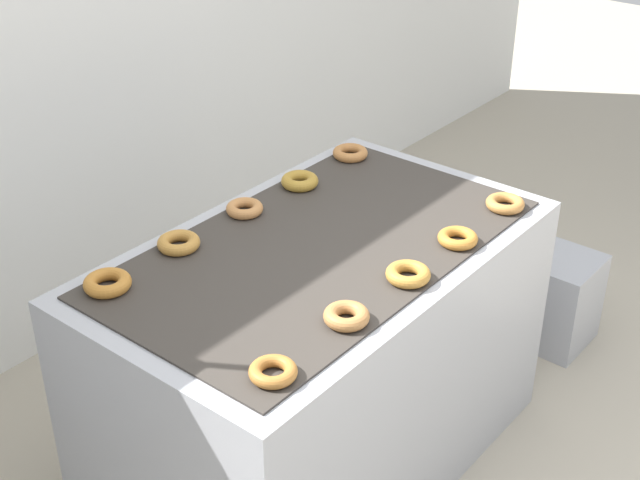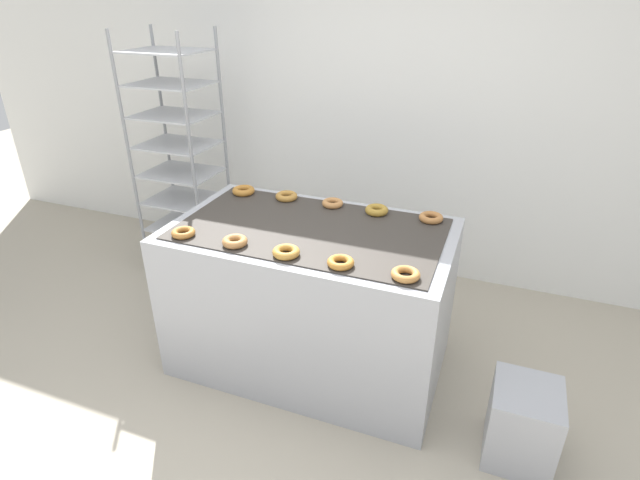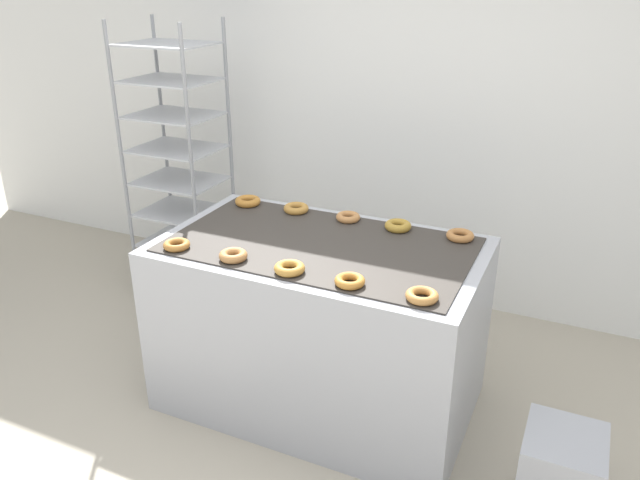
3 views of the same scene
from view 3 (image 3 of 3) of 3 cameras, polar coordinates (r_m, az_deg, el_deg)
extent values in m
cube|color=white|center=(4.20, 8.20, 12.72)|extent=(8.00, 0.05, 2.80)
cube|color=#A8AAB2|center=(3.29, 0.00, -7.82)|extent=(1.59, 0.94, 0.92)
cube|color=#38332D|center=(3.07, 0.00, -0.41)|extent=(1.47, 0.83, 0.01)
cube|color=#262628|center=(2.72, 4.71, -10.80)|extent=(0.12, 0.07, 0.10)
cylinder|color=gray|center=(4.32, -17.52, 5.99)|extent=(0.02, 0.02, 1.90)
cylinder|color=gray|center=(3.98, -11.53, 5.17)|extent=(0.02, 0.02, 1.90)
cylinder|color=gray|center=(4.65, -13.90, 7.59)|extent=(0.02, 0.02, 1.90)
cylinder|color=gray|center=(4.33, -8.09, 6.92)|extent=(0.02, 0.02, 1.90)
cube|color=#B7BABF|center=(4.59, -11.96, -2.61)|extent=(0.55, 0.45, 0.01)
cube|color=#B7BABF|center=(4.49, -12.20, -0.07)|extent=(0.55, 0.45, 0.01)
cube|color=#B7BABF|center=(4.41, -12.44, 2.58)|extent=(0.55, 0.45, 0.01)
cube|color=#B7BABF|center=(4.34, -12.69, 5.32)|extent=(0.55, 0.45, 0.01)
cube|color=#B7BABF|center=(4.28, -12.96, 8.14)|extent=(0.55, 0.45, 0.01)
cube|color=#B7BABF|center=(4.22, -13.23, 11.04)|extent=(0.55, 0.45, 0.01)
cube|color=#B7BABF|center=(4.18, -13.52, 14.01)|extent=(0.55, 0.45, 0.01)
cube|color=#B7BABF|center=(4.16, -13.82, 17.02)|extent=(0.55, 0.45, 0.01)
cube|color=#A8AAB2|center=(2.98, 21.00, -19.59)|extent=(0.32, 0.35, 0.42)
torus|color=#AB6E2F|center=(3.09, -12.97, -0.43)|extent=(0.13, 0.13, 0.04)
torus|color=#AF753F|center=(2.93, -7.94, -1.41)|extent=(0.13, 0.13, 0.04)
torus|color=#B98134|center=(2.78, -2.81, -2.59)|extent=(0.14, 0.14, 0.04)
torus|color=#BB782D|center=(2.67, 2.74, -3.76)|extent=(0.13, 0.13, 0.04)
torus|color=#BA7C3C|center=(2.59, 9.31, -5.06)|extent=(0.14, 0.14, 0.04)
torus|color=#B5742C|center=(3.60, -6.62, 3.55)|extent=(0.15, 0.15, 0.04)
torus|color=#B37C35|center=(3.47, -2.20, 2.91)|extent=(0.14, 0.14, 0.04)
torus|color=#B97B43|center=(3.35, 2.59, 2.11)|extent=(0.13, 0.13, 0.04)
torus|color=#A97F2D|center=(3.26, 7.14, 1.30)|extent=(0.14, 0.14, 0.04)
torus|color=#B1733C|center=(3.20, 12.69, 0.40)|extent=(0.14, 0.14, 0.04)
camera|label=1|loc=(3.28, -52.04, 19.05)|focal=50.00mm
camera|label=2|loc=(0.30, -20.57, 13.98)|focal=28.00mm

